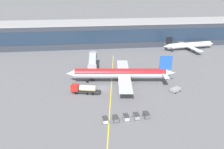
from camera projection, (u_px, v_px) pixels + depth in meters
ground_plane at (104, 88)px, 91.75m from camera, size 700.00×700.00×0.00m
apron_lead_in_line at (111, 85)px, 93.97m from camera, size 12.12×79.17×0.01m
terminal_building at (98, 33)px, 150.58m from camera, size 219.68×22.03×14.91m
main_airliner at (121, 73)px, 95.10m from camera, size 44.13×35.25×11.37m
jet_bridge at (93, 61)px, 106.13m from camera, size 5.11×23.01×6.71m
fuel_tanker at (84, 89)px, 86.83m from camera, size 11.09×4.94×3.25m
pushback_tug at (176, 90)px, 88.34m from camera, size 4.44×3.93×1.40m
baggage_cart_0 at (105, 120)px, 69.21m from camera, size 1.86×2.80×1.48m
baggage_cart_1 at (116, 119)px, 69.88m from camera, size 1.86×2.80×1.48m
baggage_cart_2 at (126, 117)px, 70.55m from camera, size 1.86×2.80×1.48m
baggage_cart_3 at (136, 116)px, 71.22m from camera, size 1.86×2.80×1.48m
baggage_cart_4 at (146, 115)px, 71.90m from camera, size 1.86×2.80×1.48m
commuter_jet_far at (189, 45)px, 141.35m from camera, size 33.70×26.86×8.62m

